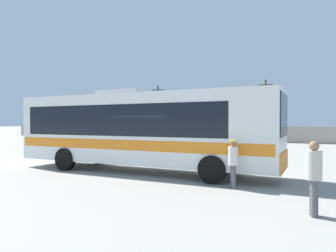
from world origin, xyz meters
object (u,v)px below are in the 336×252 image
Objects in this scene: attendant_by_bus_door at (233,161)px; utility_pole_near at (158,111)px; utility_pole_far at (266,109)px; parked_car_leftmost_silver at (154,134)px; roadside_tree_midleft at (224,106)px; coach_bus_white_orange at (138,128)px; parked_car_third_red at (254,137)px; roadside_tree_left at (157,105)px; passenger_waiting_on_apron at (314,174)px; parked_car_second_grey at (198,136)px.

attendant_by_bus_door is 0.22× the size of utility_pole_near.
parked_car_leftmost_silver is at bearing -146.24° from utility_pole_far.
roadside_tree_midleft reaches higher than attendant_by_bus_door.
roadside_tree_midleft is at bearing 98.67° from coach_bus_white_orange.
utility_pole_near is 14.91m from utility_pole_far.
attendant_by_bus_door is 0.40× the size of parked_car_third_red.
coach_bus_white_orange reaches higher than parked_car_third_red.
coach_bus_white_orange is at bearing -91.95° from utility_pole_far.
parked_car_third_red is at bearing 86.82° from coach_bus_white_orange.
coach_bus_white_orange is at bearing -62.35° from roadside_tree_left.
passenger_waiting_on_apron is 37.62m from utility_pole_near.
utility_pole_far is at bearing 33.76° from parked_car_leftmost_silver.
parked_car_second_grey is 0.69× the size of roadside_tree_left.
parked_car_second_grey is (-9.70, 21.38, -0.15)m from attendant_by_bus_door.
utility_pole_far reaches higher than parked_car_third_red.
parked_car_third_red is (-3.73, 21.62, -0.14)m from attendant_by_bus_door.
parked_car_third_red is 9.58m from roadside_tree_midleft.
roadside_tree_left reaches higher than coach_bus_white_orange.
attendant_by_bus_door is at bearing -18.63° from coach_bus_white_orange.
parked_car_third_red is (-6.26, 23.80, -0.21)m from passenger_waiting_on_apron.
roadside_tree_left is (-4.41, 8.63, 4.05)m from parked_car_leftmost_silver.
attendant_by_bus_door is at bearing -80.22° from parked_car_third_red.
parked_car_third_red is at bearing -28.40° from roadside_tree_left.
utility_pole_near is 1.26× the size of roadside_tree_midleft.
attendant_by_bus_door is 0.39× the size of parked_car_leftmost_silver.
attendant_by_bus_door is at bearing 139.41° from passenger_waiting_on_apron.
parked_car_second_grey is at bearing -3.46° from parked_car_leftmost_silver.
coach_bus_white_orange is 1.86× the size of roadside_tree_left.
utility_pole_far is at bearing 88.05° from coach_bus_white_orange.
attendant_by_bus_door is 26.69m from parked_car_leftmost_silver.
passenger_waiting_on_apron is at bearing -78.53° from utility_pole_far.
passenger_waiting_on_apron is at bearing -55.37° from utility_pole_near.
attendant_by_bus_door is 0.36× the size of parked_car_second_grey.
roadside_tree_midleft reaches higher than passenger_waiting_on_apron.
parked_car_third_red reaches higher than parked_car_second_grey.
parked_car_second_grey is 14.18m from roadside_tree_left.
passenger_waiting_on_apron is 32.43m from utility_pole_far.
coach_bus_white_orange is at bearing -62.74° from utility_pole_near.
attendant_by_bus_door is 3.34m from passenger_waiting_on_apron.
parked_car_leftmost_silver is 11.76m from parked_car_third_red.
utility_pole_far is (5.81, 8.10, 3.14)m from parked_car_second_grey.
parked_car_leftmost_silver is at bearing -64.66° from utility_pole_near.
roadside_tree_midleft is (6.51, 7.03, 3.62)m from parked_car_leftmost_silver.
roadside_tree_midleft is at bearing 110.40° from passenger_waiting_on_apron.
passenger_waiting_on_apron is at bearing -52.99° from parked_car_leftmost_silver.
roadside_tree_left is at bearing 151.60° from parked_car_third_red.
parked_car_third_red is 18.82m from roadside_tree_left.
passenger_waiting_on_apron is at bearing -62.55° from parked_car_second_grey.
utility_pole_near reaches higher than roadside_tree_left.
roadside_tree_left is at bearing 123.23° from attendant_by_bus_door.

